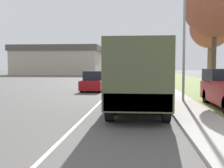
# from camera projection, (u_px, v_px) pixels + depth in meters

# --- Properties ---
(ground_plane) EXTENTS (180.00, 180.00, 0.00)m
(ground_plane) POSITION_uv_depth(u_px,v_px,m) (122.00, 80.00, 39.66)
(ground_plane) COLOR #565451
(lane_centre_stripe) EXTENTS (0.12, 120.00, 0.00)m
(lane_centre_stripe) POSITION_uv_depth(u_px,v_px,m) (122.00, 80.00, 39.66)
(lane_centre_stripe) COLOR silver
(lane_centre_stripe) RESTS_ON ground
(sidewalk_right) EXTENTS (1.80, 120.00, 0.12)m
(sidewalk_right) POSITION_uv_depth(u_px,v_px,m) (154.00, 80.00, 39.25)
(sidewalk_right) COLOR #ADAAA3
(sidewalk_right) RESTS_ON ground
(grass_strip_right) EXTENTS (7.00, 120.00, 0.02)m
(grass_strip_right) POSITION_uv_depth(u_px,v_px,m) (186.00, 81.00, 38.86)
(grass_strip_right) COLOR olive
(grass_strip_right) RESTS_ON ground
(military_truck) EXTENTS (2.40, 7.02, 3.07)m
(military_truck) POSITION_uv_depth(u_px,v_px,m) (138.00, 74.00, 12.55)
(military_truck) COLOR #474C38
(military_truck) RESTS_ON ground
(car_nearest_ahead) EXTENTS (1.71, 3.98, 1.65)m
(car_nearest_ahead) POSITION_uv_depth(u_px,v_px,m) (93.00, 82.00, 23.26)
(car_nearest_ahead) COLOR maroon
(car_nearest_ahead) RESTS_ON ground
(car_second_ahead) EXTENTS (1.88, 4.23, 1.39)m
(car_second_ahead) POSITION_uv_depth(u_px,v_px,m) (136.00, 77.00, 37.11)
(car_second_ahead) COLOR black
(car_second_ahead) RESTS_ON ground
(car_third_ahead) EXTENTS (1.73, 4.29, 1.49)m
(car_third_ahead) POSITION_uv_depth(u_px,v_px,m) (115.00, 74.00, 47.16)
(car_third_ahead) COLOR #B7BABF
(car_third_ahead) RESTS_ON ground
(car_fourth_ahead) EXTENTS (1.86, 4.85, 1.39)m
(car_fourth_ahead) POSITION_uv_depth(u_px,v_px,m) (120.00, 73.00, 57.18)
(car_fourth_ahead) COLOR black
(car_fourth_ahead) RESTS_ON ground
(car_farthest_ahead) EXTENTS (1.90, 4.05, 1.65)m
(car_farthest_ahead) POSITION_uv_depth(u_px,v_px,m) (123.00, 71.00, 71.32)
(car_farthest_ahead) COLOR silver
(car_farthest_ahead) RESTS_ON ground
(lamp_post) EXTENTS (1.69, 0.24, 7.77)m
(lamp_post) POSITION_uv_depth(u_px,v_px,m) (181.00, 19.00, 15.73)
(lamp_post) COLOR gray
(lamp_post) RESTS_ON sidewalk_right
(tree_mid_right) EXTENTS (4.04, 4.04, 7.97)m
(tree_mid_right) POSITION_uv_depth(u_px,v_px,m) (215.00, 6.00, 18.25)
(tree_mid_right) COLOR #4C3D2D
(tree_mid_right) RESTS_ON grass_strip_right
(tree_far_right) EXTENTS (3.93, 3.93, 7.71)m
(tree_far_right) POSITION_uv_depth(u_px,v_px,m) (210.00, 28.00, 27.08)
(tree_far_right) COLOR brown
(tree_far_right) RESTS_ON grass_strip_right
(building_distant) EXTENTS (20.29, 11.12, 6.72)m
(building_distant) POSITION_uv_depth(u_px,v_px,m) (58.00, 60.00, 66.19)
(building_distant) COLOR #B2A893
(building_distant) RESTS_ON ground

